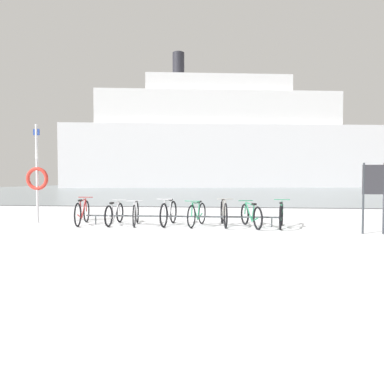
# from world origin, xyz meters

# --- Properties ---
(ground) EXTENTS (80.00, 132.00, 0.08)m
(ground) POSITION_xyz_m (0.00, 53.90, -0.04)
(ground) COLOR white
(bike_rack) EXTENTS (5.93, 0.10, 0.31)m
(bike_rack) POSITION_xyz_m (-0.02, 3.31, 0.27)
(bike_rack) COLOR #4C5156
(bike_rack) RESTS_ON ground
(bicycle_0) EXTENTS (0.48, 1.74, 0.83)m
(bicycle_0) POSITION_xyz_m (-3.11, 3.28, 0.38)
(bicycle_0) COLOR black
(bicycle_0) RESTS_ON ground
(bicycle_1) EXTENTS (0.46, 1.67, 0.75)m
(bicycle_1) POSITION_xyz_m (-2.10, 3.33, 0.34)
(bicycle_1) COLOR black
(bicycle_1) RESTS_ON ground
(bicycle_2) EXTENTS (0.46, 1.62, 0.78)m
(bicycle_2) POSITION_xyz_m (-1.41, 3.27, 0.35)
(bicycle_2) COLOR black
(bicycle_2) RESTS_ON ground
(bicycle_3) EXTENTS (0.46, 1.71, 0.83)m
(bicycle_3) POSITION_xyz_m (-0.42, 3.38, 0.37)
(bicycle_3) COLOR black
(bicycle_3) RESTS_ON ground
(bicycle_4) EXTENTS (0.54, 1.59, 0.78)m
(bicycle_4) POSITION_xyz_m (0.45, 3.31, 0.35)
(bicycle_4) COLOR black
(bicycle_4) RESTS_ON ground
(bicycle_5) EXTENTS (0.46, 1.79, 0.85)m
(bicycle_5) POSITION_xyz_m (1.24, 3.39, 0.38)
(bicycle_5) COLOR black
(bicycle_5) RESTS_ON ground
(bicycle_6) EXTENTS (0.62, 1.65, 0.76)m
(bicycle_6) POSITION_xyz_m (2.03, 3.21, 0.34)
(bicycle_6) COLOR black
(bicycle_6) RESTS_ON ground
(bicycle_7) EXTENTS (0.50, 1.64, 0.80)m
(bicycle_7) POSITION_xyz_m (2.90, 3.23, 0.36)
(bicycle_7) COLOR black
(bicycle_7) RESTS_ON ground
(info_sign) EXTENTS (0.55, 0.06, 1.81)m
(info_sign) POSITION_xyz_m (5.04, 2.31, 1.22)
(info_sign) COLOR #33383D
(info_sign) RESTS_ON ground
(rescue_post) EXTENTS (0.74, 0.11, 3.15)m
(rescue_post) POSITION_xyz_m (-4.72, 3.53, 1.50)
(rescue_post) COLOR silver
(rescue_post) RESTS_ON ground
(ferry_ship) EXTENTS (57.79, 20.46, 24.44)m
(ferry_ship) POSITION_xyz_m (0.50, 55.48, 8.19)
(ferry_ship) COLOR white
(ferry_ship) RESTS_ON ground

